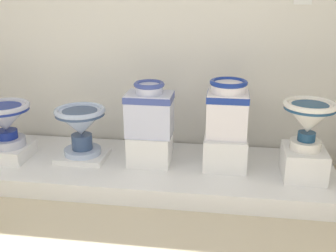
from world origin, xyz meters
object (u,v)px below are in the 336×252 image
object	(u,v)px
antique_toilet_squat_floral	(81,124)
plinth_block_leftmost	(150,149)
antique_toilet_pale_glazed	(227,107)
plinth_block_broad_patterned	(303,163)
plinth_block_squat_floral	(83,156)
antique_toilet_broad_patterned	(309,118)
plinth_block_slender_white	(9,152)
antique_toilet_slender_white	(5,119)
antique_toilet_leftmost	(149,109)
plinth_block_pale_glazed	(225,150)

from	to	relation	value
antique_toilet_squat_floral	plinth_block_leftmost	bearing A→B (deg)	-0.41
antique_toilet_squat_floral	antique_toilet_pale_glazed	size ratio (longest dim) A/B	0.94
plinth_block_broad_patterned	antique_toilet_squat_floral	bearing A→B (deg)	177.40
plinth_block_squat_floral	antique_toilet_broad_patterned	world-z (taller)	antique_toilet_broad_patterned
antique_toilet_broad_patterned	plinth_block_broad_patterned	bearing A→B (deg)	180.00
plinth_block_slender_white	antique_toilet_slender_white	xyz separation A→B (m)	(0.00, 0.00, 0.29)
antique_toilet_leftmost	plinth_block_slender_white	bearing A→B (deg)	-176.32
plinth_block_leftmost	plinth_block_broad_patterned	world-z (taller)	plinth_block_leftmost
plinth_block_pale_glazed	plinth_block_broad_patterned	bearing A→B (deg)	-11.73
plinth_block_slender_white	antique_toilet_slender_white	distance (m)	0.29
plinth_block_leftmost	antique_toilet_pale_glazed	distance (m)	0.70
plinth_block_slender_white	plinth_block_pale_glazed	bearing A→B (deg)	3.90
plinth_block_pale_glazed	antique_toilet_broad_patterned	xyz separation A→B (m)	(0.58, -0.12, 0.34)
antique_toilet_squat_floral	plinth_block_leftmost	world-z (taller)	antique_toilet_squat_floral
plinth_block_squat_floral	plinth_block_pale_glazed	world-z (taller)	plinth_block_pale_glazed
antique_toilet_slender_white	antique_toilet_leftmost	size ratio (longest dim) A/B	0.98
plinth_block_squat_floral	antique_toilet_pale_glazed	size ratio (longest dim) A/B	0.90
antique_toilet_broad_patterned	antique_toilet_slender_white	bearing A→B (deg)	-179.99
plinth_block_pale_glazed	antique_toilet_leftmost	bearing A→B (deg)	-175.66
plinth_block_squat_floral	plinth_block_broad_patterned	distance (m)	1.76
antique_toilet_pale_glazed	antique_toilet_broad_patterned	xyz separation A→B (m)	(0.58, -0.12, -0.02)
plinth_block_leftmost	antique_toilet_slender_white	bearing A→B (deg)	-176.32
antique_toilet_squat_floral	antique_toilet_pale_glazed	distance (m)	1.19
antique_toilet_pale_glazed	plinth_block_broad_patterned	size ratio (longest dim) A/B	1.22
plinth_block_slender_white	antique_toilet_leftmost	distance (m)	1.25
antique_toilet_squat_floral	antique_toilet_leftmost	xyz separation A→B (m)	(0.57, -0.00, 0.15)
antique_toilet_pale_glazed	plinth_block_leftmost	bearing A→B (deg)	-175.66
plinth_block_slender_white	plinth_block_squat_floral	xyz separation A→B (m)	(0.61, 0.08, -0.03)
antique_toilet_leftmost	plinth_block_broad_patterned	distance (m)	1.24
plinth_block_broad_patterned	plinth_block_leftmost	bearing A→B (deg)	176.35
plinth_block_slender_white	plinth_block_squat_floral	world-z (taller)	plinth_block_slender_white
antique_toilet_slender_white	plinth_block_leftmost	size ratio (longest dim) A/B	1.26
plinth_block_broad_patterned	antique_toilet_pale_glazed	bearing A→B (deg)	168.27
antique_toilet_broad_patterned	plinth_block_squat_floral	bearing A→B (deg)	177.40
plinth_block_squat_floral	plinth_block_slender_white	bearing A→B (deg)	-172.53
antique_toilet_squat_floral	antique_toilet_pale_glazed	world-z (taller)	antique_toilet_pale_glazed
plinth_block_squat_floral	plinth_block_leftmost	world-z (taller)	plinth_block_leftmost
antique_toilet_leftmost	plinth_block_pale_glazed	distance (m)	0.69
antique_toilet_squat_floral	antique_toilet_pale_glazed	bearing A→B (deg)	2.03
plinth_block_slender_white	plinth_block_leftmost	distance (m)	1.19
plinth_block_squat_floral	plinth_block_leftmost	bearing A→B (deg)	-0.41
plinth_block_broad_patterned	antique_toilet_broad_patterned	distance (m)	0.35
plinth_block_pale_glazed	antique_toilet_slender_white	bearing A→B (deg)	-176.10
plinth_block_slender_white	antique_toilet_squat_floral	bearing A→B (deg)	7.47
antique_toilet_leftmost	plinth_block_broad_patterned	bearing A→B (deg)	-3.65
antique_toilet_squat_floral	antique_toilet_leftmost	bearing A→B (deg)	-0.41
antique_toilet_squat_floral	plinth_block_pale_glazed	world-z (taller)	antique_toilet_squat_floral
antique_toilet_leftmost	plinth_block_pale_glazed	bearing A→B (deg)	4.34
antique_toilet_leftmost	antique_toilet_broad_patterned	xyz separation A→B (m)	(1.18, -0.08, 0.01)
plinth_block_squat_floral	plinth_block_leftmost	xyz separation A→B (m)	(0.57, -0.00, 0.10)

